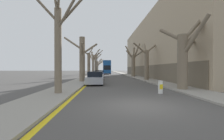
{
  "coord_description": "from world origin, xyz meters",
  "views": [
    {
      "loc": [
        -1.67,
        -7.12,
        1.76
      ],
      "look_at": [
        0.66,
        40.51,
        1.44
      ],
      "focal_mm": 24.0,
      "sensor_mm": 36.0,
      "label": 1
    }
  ],
  "objects_px": {
    "street_tree_right_0": "(185,54)",
    "street_tree_right_2": "(133,62)",
    "street_tree_left_5": "(98,66)",
    "traffic_bollard": "(160,87)",
    "parked_car_0": "(95,78)",
    "parked_car_1": "(98,76)",
    "street_tree_left_3": "(94,63)",
    "street_tree_left_2": "(89,63)",
    "street_tree_right_1": "(147,62)",
    "street_tree_left_0": "(58,40)",
    "double_decker_bus": "(107,67)",
    "parked_car_3": "(100,73)",
    "street_tree_left_1": "(82,58)",
    "parked_car_2": "(99,74)",
    "street_tree_left_4": "(96,63)"
  },
  "relations": [
    {
      "from": "parked_car_2",
      "to": "street_tree_left_0",
      "type": "bearing_deg",
      "value": -95.71
    },
    {
      "from": "street_tree_right_1",
      "to": "double_decker_bus",
      "type": "xyz_separation_m",
      "value": [
        -5.66,
        30.46,
        -0.26
      ]
    },
    {
      "from": "street_tree_left_1",
      "to": "street_tree_left_2",
      "type": "height_order",
      "value": "street_tree_left_1"
    },
    {
      "from": "double_decker_bus",
      "to": "parked_car_3",
      "type": "height_order",
      "value": "double_decker_bus"
    },
    {
      "from": "street_tree_left_0",
      "to": "double_decker_bus",
      "type": "relative_size",
      "value": 0.8
    },
    {
      "from": "street_tree_left_2",
      "to": "street_tree_left_4",
      "type": "height_order",
      "value": "street_tree_left_4"
    },
    {
      "from": "double_decker_bus",
      "to": "parked_car_2",
      "type": "xyz_separation_m",
      "value": [
        -1.85,
        -21.83,
        -1.89
      ]
    },
    {
      "from": "parked_car_1",
      "to": "parked_car_0",
      "type": "bearing_deg",
      "value": -90.0
    },
    {
      "from": "street_tree_right_2",
      "to": "double_decker_bus",
      "type": "height_order",
      "value": "street_tree_right_2"
    },
    {
      "from": "street_tree_right_1",
      "to": "parked_car_1",
      "type": "distance_m",
      "value": 8.02
    },
    {
      "from": "street_tree_left_1",
      "to": "double_decker_bus",
      "type": "bearing_deg",
      "value": 83.29
    },
    {
      "from": "street_tree_right_0",
      "to": "parked_car_1",
      "type": "relative_size",
      "value": 1.41
    },
    {
      "from": "parked_car_1",
      "to": "street_tree_left_3",
      "type": "bearing_deg",
      "value": 96.6
    },
    {
      "from": "traffic_bollard",
      "to": "street_tree_left_3",
      "type": "bearing_deg",
      "value": 102.82
    },
    {
      "from": "street_tree_right_2",
      "to": "parked_car_0",
      "type": "height_order",
      "value": "street_tree_right_2"
    },
    {
      "from": "street_tree_left_4",
      "to": "traffic_bollard",
      "type": "xyz_separation_m",
      "value": [
        7.09,
        -41.4,
        -3.4
      ]
    },
    {
      "from": "street_tree_left_3",
      "to": "parked_car_1",
      "type": "bearing_deg",
      "value": -83.4
    },
    {
      "from": "street_tree_left_3",
      "to": "parked_car_3",
      "type": "relative_size",
      "value": 1.63
    },
    {
      "from": "street_tree_left_4",
      "to": "street_tree_right_0",
      "type": "xyz_separation_m",
      "value": [
        9.75,
        -39.81,
        -0.9
      ]
    },
    {
      "from": "street_tree_left_0",
      "to": "traffic_bollard",
      "type": "distance_m",
      "value": 7.85
    },
    {
      "from": "street_tree_left_2",
      "to": "street_tree_left_3",
      "type": "distance_m",
      "value": 10.77
    },
    {
      "from": "street_tree_left_2",
      "to": "street_tree_left_4",
      "type": "relative_size",
      "value": 0.78
    },
    {
      "from": "street_tree_left_5",
      "to": "traffic_bollard",
      "type": "height_order",
      "value": "street_tree_left_5"
    },
    {
      "from": "street_tree_left_4",
      "to": "street_tree_left_1",
      "type": "bearing_deg",
      "value": -89.93
    },
    {
      "from": "street_tree_left_0",
      "to": "street_tree_left_3",
      "type": "bearing_deg",
      "value": 89.76
    },
    {
      "from": "street_tree_left_2",
      "to": "street_tree_right_2",
      "type": "bearing_deg",
      "value": 11.75
    },
    {
      "from": "parked_car_1",
      "to": "street_tree_right_2",
      "type": "bearing_deg",
      "value": 47.9
    },
    {
      "from": "street_tree_left_3",
      "to": "traffic_bollard",
      "type": "distance_m",
      "value": 31.79
    },
    {
      "from": "street_tree_left_0",
      "to": "parked_car_1",
      "type": "xyz_separation_m",
      "value": [
        2.09,
        14.07,
        -3.01
      ]
    },
    {
      "from": "street_tree_right_2",
      "to": "parked_car_0",
      "type": "bearing_deg",
      "value": -115.98
    },
    {
      "from": "street_tree_left_5",
      "to": "parked_car_0",
      "type": "height_order",
      "value": "street_tree_left_5"
    },
    {
      "from": "street_tree_left_0",
      "to": "street_tree_right_1",
      "type": "height_order",
      "value": "street_tree_left_0"
    },
    {
      "from": "street_tree_left_2",
      "to": "street_tree_left_3",
      "type": "bearing_deg",
      "value": 89.04
    },
    {
      "from": "street_tree_right_0",
      "to": "street_tree_left_3",
      "type": "bearing_deg",
      "value": 108.31
    },
    {
      "from": "street_tree_right_1",
      "to": "traffic_bollard",
      "type": "height_order",
      "value": "street_tree_right_1"
    },
    {
      "from": "street_tree_left_2",
      "to": "street_tree_left_5",
      "type": "relative_size",
      "value": 1.04
    },
    {
      "from": "double_decker_bus",
      "to": "parked_car_1",
      "type": "distance_m",
      "value": 28.78
    },
    {
      "from": "street_tree_right_2",
      "to": "parked_car_0",
      "type": "relative_size",
      "value": 1.61
    },
    {
      "from": "street_tree_right_1",
      "to": "street_tree_left_4",
      "type": "bearing_deg",
      "value": 108.03
    },
    {
      "from": "street_tree_right_1",
      "to": "street_tree_right_0",
      "type": "bearing_deg",
      "value": -88.84
    },
    {
      "from": "street_tree_left_0",
      "to": "street_tree_left_2",
      "type": "relative_size",
      "value": 1.41
    },
    {
      "from": "street_tree_right_0",
      "to": "double_decker_bus",
      "type": "distance_m",
      "value": 41.39
    },
    {
      "from": "street_tree_right_0",
      "to": "street_tree_right_2",
      "type": "bearing_deg",
      "value": 90.91
    },
    {
      "from": "street_tree_left_0",
      "to": "parked_car_0",
      "type": "height_order",
      "value": "street_tree_left_0"
    },
    {
      "from": "street_tree_left_4",
      "to": "parked_car_2",
      "type": "distance_m",
      "value": 21.01
    },
    {
      "from": "double_decker_bus",
      "to": "parked_car_2",
      "type": "distance_m",
      "value": 21.99
    },
    {
      "from": "street_tree_left_0",
      "to": "street_tree_left_1",
      "type": "xyz_separation_m",
      "value": [
        0.1,
        10.11,
        -0.4
      ]
    },
    {
      "from": "traffic_bollard",
      "to": "street_tree_left_0",
      "type": "bearing_deg",
      "value": -178.72
    },
    {
      "from": "street_tree_left_1",
      "to": "street_tree_left_5",
      "type": "distance_m",
      "value": 40.46
    },
    {
      "from": "street_tree_left_3",
      "to": "street_tree_right_0",
      "type": "distance_m",
      "value": 30.83
    }
  ]
}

